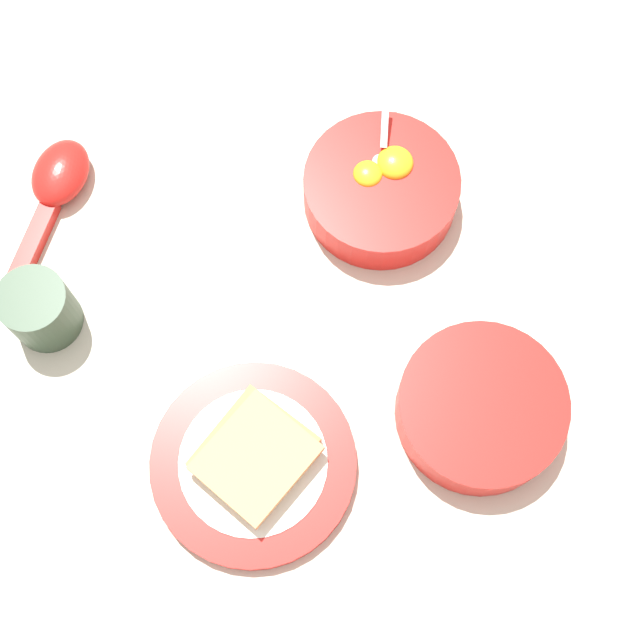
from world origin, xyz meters
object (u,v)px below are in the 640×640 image
at_px(egg_bowl, 381,189).
at_px(soup_spoon, 57,183).
at_px(toast_sandwich, 255,455).
at_px(congee_bowl, 481,408).
at_px(drinking_cup, 39,309).
at_px(toast_plate, 254,464).

distance_m(egg_bowl, soup_spoon, 0.34).
distance_m(toast_sandwich, congee_bowl, 0.22).
distance_m(soup_spoon, drinking_cup, 0.15).
xyz_separation_m(toast_plate, toast_sandwich, (0.00, -0.00, 0.02)).
distance_m(toast_plate, drinking_cup, 0.26).
bearing_deg(toast_plate, egg_bowl, -57.46).
relative_size(egg_bowl, toast_sandwich, 1.34).
height_order(soup_spoon, congee_bowl, congee_bowl).
height_order(toast_sandwich, congee_bowl, congee_bowl).
bearing_deg(drinking_cup, soup_spoon, -32.14).
height_order(congee_bowl, drinking_cup, drinking_cup).
bearing_deg(egg_bowl, toast_sandwich, 122.68).
bearing_deg(toast_sandwich, drinking_cup, 22.94).
relative_size(toast_plate, congee_bowl, 1.22).
relative_size(congee_bowl, drinking_cup, 2.34).
height_order(toast_plate, congee_bowl, congee_bowl).
bearing_deg(congee_bowl, drinking_cup, 43.94).
distance_m(congee_bowl, drinking_cup, 0.44).
relative_size(toast_plate, soup_spoon, 1.28).
relative_size(toast_sandwich, drinking_cup, 1.75).
distance_m(toast_plate, soup_spoon, 0.36).
bearing_deg(drinking_cup, toast_plate, -158.14).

